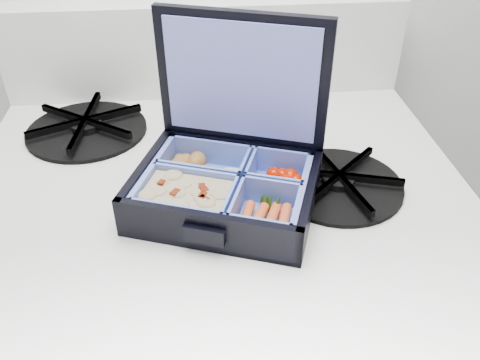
{
  "coord_description": "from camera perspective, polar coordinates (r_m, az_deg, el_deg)",
  "views": [
    {
      "loc": [
        -0.7,
        1.16,
        1.32
      ],
      "look_at": [
        -0.66,
        1.64,
        0.97
      ],
      "focal_mm": 38.0,
      "sensor_mm": 36.0,
      "label": 1
    }
  ],
  "objects": [
    {
      "name": "fork",
      "position": [
        0.73,
        3.65,
        4.71
      ],
      "size": [
        0.1,
        0.18,
        0.01
      ],
      "primitive_type": null,
      "rotation": [
        0.0,
        0.0,
        -0.41
      ],
      "color": "#B8B8B8",
      "rests_on": "stove"
    },
    {
      "name": "burner_grate",
      "position": [
        0.64,
        11.0,
        0.12
      ],
      "size": [
        0.2,
        0.2,
        0.02
      ],
      "primitive_type": "cylinder",
      "rotation": [
        0.0,
        0.0,
        -0.28
      ],
      "color": "black",
      "rests_on": "stove"
    },
    {
      "name": "burner_grate_rear",
      "position": [
        0.77,
        -16.89,
        5.83
      ],
      "size": [
        0.23,
        0.23,
        0.02
      ],
      "primitive_type": "cylinder",
      "rotation": [
        0.0,
        0.0,
        0.43
      ],
      "color": "black",
      "rests_on": "stove"
    },
    {
      "name": "bento_box",
      "position": [
        0.59,
        -1.63,
        -1.12
      ],
      "size": [
        0.25,
        0.22,
        0.05
      ],
      "primitive_type": null,
      "rotation": [
        0.0,
        0.0,
        -0.34
      ],
      "color": "black",
      "rests_on": "stove"
    }
  ]
}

